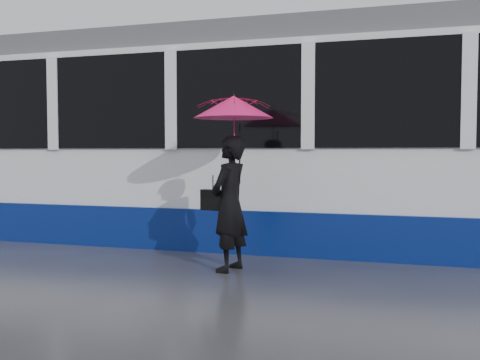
% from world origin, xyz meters
% --- Properties ---
extents(ground, '(90.00, 90.00, 0.00)m').
position_xyz_m(ground, '(0.00, 0.00, 0.00)').
color(ground, '#2D2D33').
rests_on(ground, ground).
extents(rails, '(34.00, 1.51, 0.02)m').
position_xyz_m(rails, '(0.00, 2.50, 0.01)').
color(rails, '#3F3D38').
rests_on(rails, ground).
extents(tram, '(26.00, 2.56, 3.35)m').
position_xyz_m(tram, '(-2.10, 2.50, 1.64)').
color(tram, white).
rests_on(tram, ground).
extents(woman, '(0.51, 0.67, 1.64)m').
position_xyz_m(woman, '(0.62, 0.22, 0.82)').
color(woman, black).
rests_on(woman, ground).
extents(umbrella, '(1.14, 1.14, 1.11)m').
position_xyz_m(umbrella, '(0.67, 0.22, 1.80)').
color(umbrella, '#F91563').
rests_on(umbrella, ground).
extents(handbag, '(0.31, 0.19, 0.43)m').
position_xyz_m(handbag, '(0.40, 0.24, 0.86)').
color(handbag, black).
rests_on(handbag, ground).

